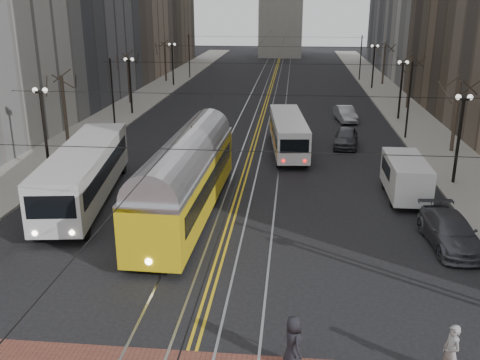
% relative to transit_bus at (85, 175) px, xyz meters
% --- Properties ---
extents(ground, '(260.00, 260.00, 0.00)m').
position_rel_transit_bus_xyz_m(ground, '(8.86, -12.57, -1.65)').
color(ground, black).
rests_on(ground, ground).
extents(sidewalk_left, '(5.00, 140.00, 0.15)m').
position_rel_transit_bus_xyz_m(sidewalk_left, '(-6.14, 32.43, -1.57)').
color(sidewalk_left, gray).
rests_on(sidewalk_left, ground).
extents(sidewalk_right, '(5.00, 140.00, 0.15)m').
position_rel_transit_bus_xyz_m(sidewalk_right, '(23.86, 32.43, -1.57)').
color(sidewalk_right, gray).
rests_on(sidewalk_right, ground).
extents(streetcar_rails, '(4.80, 130.00, 0.02)m').
position_rel_transit_bus_xyz_m(streetcar_rails, '(8.86, 32.43, -1.64)').
color(streetcar_rails, gray).
rests_on(streetcar_rails, ground).
extents(centre_lines, '(0.42, 130.00, 0.01)m').
position_rel_transit_bus_xyz_m(centre_lines, '(8.86, 32.43, -1.64)').
color(centre_lines, gold).
rests_on(centre_lines, ground).
extents(lamp_posts, '(27.60, 57.20, 5.60)m').
position_rel_transit_bus_xyz_m(lamp_posts, '(8.86, 16.18, 1.15)').
color(lamp_posts, black).
rests_on(lamp_posts, ground).
extents(street_trees, '(31.68, 53.28, 5.60)m').
position_rel_transit_bus_xyz_m(street_trees, '(8.86, 22.68, 1.15)').
color(street_trees, '#382D23').
rests_on(street_trees, ground).
extents(trolley_wires, '(25.96, 120.00, 6.60)m').
position_rel_transit_bus_xyz_m(trolley_wires, '(8.86, 22.26, 2.13)').
color(trolley_wires, black).
rests_on(trolley_wires, ground).
extents(transit_bus, '(4.50, 13.41, 3.29)m').
position_rel_transit_bus_xyz_m(transit_bus, '(0.00, 0.00, 0.00)').
color(transit_bus, silver).
rests_on(transit_bus, ground).
extents(streetcar, '(3.19, 15.09, 3.54)m').
position_rel_transit_bus_xyz_m(streetcar, '(6.36, -1.42, 0.13)').
color(streetcar, gold).
rests_on(streetcar, ground).
extents(rear_bus, '(3.35, 10.89, 2.79)m').
position_rel_transit_bus_xyz_m(rear_bus, '(11.70, 12.33, -0.25)').
color(rear_bus, silver).
rests_on(rear_bus, ground).
extents(cargo_van, '(2.17, 5.56, 2.45)m').
position_rel_transit_bus_xyz_m(cargo_van, '(18.86, 2.45, -0.42)').
color(cargo_van, silver).
rests_on(cargo_van, ground).
extents(sedan_grey, '(2.43, 4.79, 1.56)m').
position_rel_transit_bus_xyz_m(sedan_grey, '(16.41, 14.32, -0.86)').
color(sedan_grey, '#3A3C41').
rests_on(sedan_grey, ground).
extents(sedan_silver, '(2.20, 4.65, 1.47)m').
position_rel_transit_bus_xyz_m(sedan_silver, '(17.21, 24.26, -0.91)').
color(sedan_silver, '#94979B').
rests_on(sedan_silver, ground).
extents(sedan_parked, '(2.48, 5.37, 1.52)m').
position_rel_transit_bus_xyz_m(sedan_parked, '(19.81, -4.10, -0.88)').
color(sedan_parked, '#42444B').
rests_on(sedan_parked, ground).
extents(pedestrian_a, '(0.90, 1.07, 1.86)m').
position_rel_transit_bus_xyz_m(pedestrian_a, '(12.27, -14.07, -0.70)').
color(pedestrian_a, black).
rests_on(pedestrian_a, crosswalk_band).
extents(pedestrian_b, '(0.62, 0.78, 1.87)m').
position_rel_transit_bus_xyz_m(pedestrian_b, '(17.19, -14.07, -0.70)').
color(pedestrian_b, gray).
rests_on(pedestrian_b, crosswalk_band).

